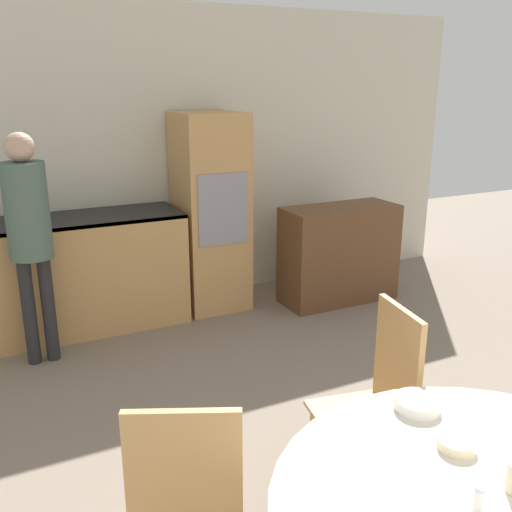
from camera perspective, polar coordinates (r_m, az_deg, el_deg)
wall_back at (r=5.09m, az=-12.05°, el=9.27°), size 6.68×0.05×2.60m
kitchen_counter at (r=4.78m, az=-23.52°, el=-2.38°), size 2.73×0.60×0.94m
oven_unit at (r=5.02m, az=-4.59°, el=4.35°), size 0.55×0.59×1.71m
sideboard at (r=5.28m, az=8.28°, el=0.22°), size 1.06×0.45×0.89m
chair_far_right at (r=2.81m, az=12.14°, el=-13.53°), size 0.46×0.46×0.97m
person_standing at (r=4.18m, az=-21.79°, el=3.03°), size 0.29×0.29×1.64m
bowl_near at (r=2.19m, az=19.42°, el=-17.30°), size 0.13×0.13×0.04m
bowl_far at (r=2.37m, az=15.83°, el=-14.02°), size 0.18×0.18×0.04m
salt_shaker at (r=1.94m, az=21.43°, el=-21.67°), size 0.03×0.03×0.09m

